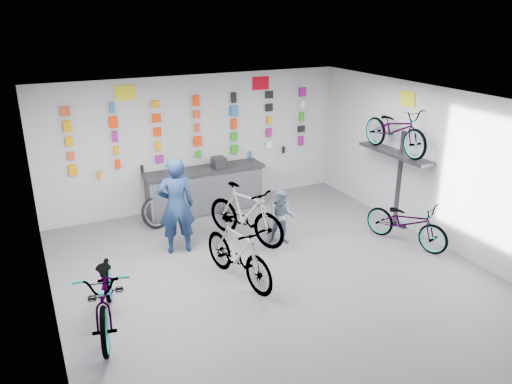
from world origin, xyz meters
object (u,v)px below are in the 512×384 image
bike_left (106,292)px  bike_right (407,222)px  bike_center (238,252)px  customer (282,217)px  counter (206,191)px  clerk (176,206)px  bike_service (245,213)px

bike_left → bike_right: bike_left is taller
bike_center → customer: size_ratio=1.64×
counter → bike_right: 4.39m
counter → bike_right: (2.91, -3.29, -0.03)m
bike_center → bike_left: bearing=175.6°
bike_center → customer: customer is taller
bike_left → bike_center: (2.20, 0.30, 0.00)m
bike_right → clerk: clerk is taller
bike_service → customer: bike_service is taller
bike_center → bike_service: bike_service is taller
counter → bike_service: bearing=-84.4°
clerk → bike_left: bearing=57.8°
bike_left → clerk: bearing=59.8°
bike_center → clerk: bearing=98.2°
counter → bike_service: size_ratio=1.42×
counter → clerk: size_ratio=1.45×
bike_left → customer: size_ratio=1.86×
counter → bike_center: bearing=-100.9°
counter → customer: size_ratio=2.44×
clerk → bike_right: bearing=167.9°
bike_center → bike_right: size_ratio=1.04×
customer → bike_center: bearing=-115.0°
bike_right → customer: customer is taller
bike_left → bike_right: bearing=13.5°
bike_service → clerk: size_ratio=1.03×
counter → bike_center: size_ratio=1.49×
bike_left → clerk: size_ratio=1.11×
customer → bike_right: bearing=3.2°
bike_service → bike_left: bearing=-174.6°
counter → bike_service: 1.78m
counter → customer: 2.33m
bike_center → bike_right: bearing=-14.3°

